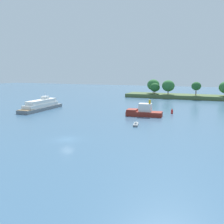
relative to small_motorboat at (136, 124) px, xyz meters
The scene contains 6 objects.
ground_plane 21.34m from the small_motorboat, 115.64° to the right, with size 400.00×400.00×0.00m, color #3D607F.
treeline_island 75.93m from the small_motorboat, 85.76° to the left, with size 63.62×13.54×9.66m.
small_motorboat is the anchor object (origin of this frame).
white_riverboat 42.62m from the small_motorboat, 162.60° to the left, with size 5.75×22.03×6.30m.
tugboat 15.21m from the small_motorboat, 98.10° to the left, with size 11.78×5.57×5.25m.
channel_buoy_red 23.98m from the small_motorboat, 76.77° to the left, with size 0.70×0.70×1.90m.
Camera 1 is at (29.44, -45.50, 14.44)m, focal length 41.56 mm.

